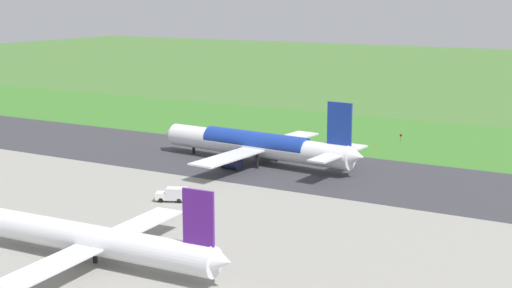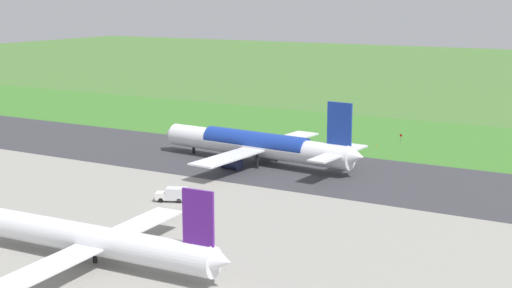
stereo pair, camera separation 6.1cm
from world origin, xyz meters
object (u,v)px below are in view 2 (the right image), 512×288
at_px(airliner_parked_mid, 96,240).
at_px(traffic_cone_orange, 376,146).
at_px(airliner_main, 257,145).
at_px(no_stopping_sign, 401,138).
at_px(service_truck_baggage, 173,194).

bearing_deg(airliner_parked_mid, traffic_cone_orange, -93.94).
distance_m(airliner_parked_mid, traffic_cone_orange, 97.12).
relative_size(airliner_main, traffic_cone_orange, 98.46).
xyz_separation_m(airliner_main, no_stopping_sign, (-20.91, -39.12, -3.02)).
bearing_deg(airliner_main, no_stopping_sign, -118.12).
height_order(airliner_parked_mid, traffic_cone_orange, airliner_parked_mid).
height_order(airliner_parked_mid, service_truck_baggage, airliner_parked_mid).
xyz_separation_m(airliner_main, service_truck_baggage, (-1.49, 34.67, -2.95)).
distance_m(airliner_main, airliner_parked_mid, 66.51).
distance_m(service_truck_baggage, traffic_cone_orange, 67.69).
distance_m(no_stopping_sign, traffic_cone_orange, 8.85).
bearing_deg(service_truck_baggage, traffic_cone_orange, -103.39).
distance_m(airliner_main, traffic_cone_orange, 35.82).
relative_size(airliner_main, airliner_parked_mid, 1.21).
relative_size(airliner_main, no_stopping_sign, 24.36).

